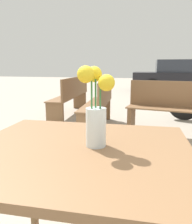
% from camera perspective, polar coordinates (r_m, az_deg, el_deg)
% --- Properties ---
extents(table_front, '(0.96, 0.84, 0.75)m').
position_cam_1_polar(table_front, '(0.95, -4.57, -15.31)').
color(table_front, brown).
rests_on(table_front, ground_plane).
extents(flower_vase, '(0.14, 0.12, 0.33)m').
position_cam_1_polar(flower_vase, '(0.88, -0.05, 0.02)').
color(flower_vase, silver).
rests_on(flower_vase, table_front).
extents(bench_near, '(1.73, 0.59, 0.85)m').
position_cam_1_polar(bench_near, '(3.54, 22.13, 1.12)').
color(bench_near, brown).
rests_on(bench_near, ground_plane).
extents(bench_middle, '(0.49, 1.60, 0.85)m').
position_cam_1_polar(bench_middle, '(3.73, 1.19, 2.39)').
color(bench_middle, brown).
rests_on(bench_middle, ground_plane).
extents(bench_far, '(0.49, 1.91, 0.85)m').
position_cam_1_polar(bench_far, '(4.79, -6.14, 4.59)').
color(bench_far, brown).
rests_on(bench_far, ground_plane).
extents(parked_car, '(4.22, 1.93, 1.34)m').
position_cam_1_polar(parked_car, '(10.06, 21.90, 8.49)').
color(parked_car, black).
rests_on(parked_car, ground_plane).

